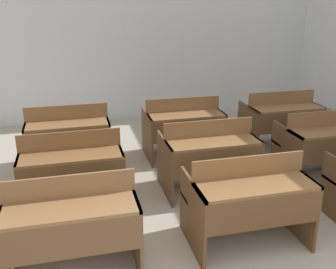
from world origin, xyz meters
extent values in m
cube|color=silver|center=(0.00, 5.89, 1.44)|extent=(6.75, 0.06, 2.87)
cube|color=brown|center=(-1.97, 1.57, 0.34)|extent=(0.03, 0.73, 0.68)
cube|color=brown|center=(-0.92, 1.57, 0.34)|extent=(0.03, 0.73, 0.68)
cube|color=brown|center=(-1.44, 1.40, 0.66)|extent=(1.09, 0.38, 0.03)
cube|color=brown|center=(-1.44, 1.22, 0.49)|extent=(1.03, 0.02, 0.30)
cube|color=brown|center=(-1.44, 1.58, 0.77)|extent=(1.09, 0.02, 0.20)
cube|color=brown|center=(-1.44, 1.80, 0.40)|extent=(1.09, 0.26, 0.03)
cube|color=brown|center=(-1.44, 1.80, 0.15)|extent=(1.03, 0.04, 0.04)
cube|color=brown|center=(-0.38, 1.58, 0.34)|extent=(0.03, 0.73, 0.68)
cube|color=brown|center=(0.68, 1.58, 0.34)|extent=(0.03, 0.73, 0.68)
cube|color=brown|center=(0.15, 1.41, 0.66)|extent=(1.09, 0.38, 0.03)
cube|color=brown|center=(0.15, 1.23, 0.49)|extent=(1.03, 0.02, 0.30)
cube|color=brown|center=(0.15, 1.59, 0.77)|extent=(1.09, 0.02, 0.20)
cube|color=brown|center=(0.15, 1.82, 0.40)|extent=(1.09, 0.26, 0.03)
cube|color=brown|center=(0.15, 1.82, 0.15)|extent=(1.03, 0.04, 0.04)
cube|color=brown|center=(-1.95, 2.68, 0.34)|extent=(0.03, 0.73, 0.68)
cube|color=brown|center=(-0.89, 2.68, 0.34)|extent=(0.03, 0.73, 0.68)
cube|color=brown|center=(-1.42, 2.50, 0.66)|extent=(1.09, 0.38, 0.03)
cube|color=brown|center=(-1.42, 2.32, 0.49)|extent=(1.03, 0.02, 0.30)
cube|color=brown|center=(-1.42, 2.68, 0.77)|extent=(1.09, 0.02, 0.20)
cube|color=brown|center=(-1.42, 2.91, 0.40)|extent=(1.09, 0.26, 0.03)
cube|color=brown|center=(-1.42, 2.91, 0.15)|extent=(1.03, 0.04, 0.04)
cube|color=brown|center=(-0.36, 2.70, 0.34)|extent=(0.03, 0.73, 0.68)
cube|color=brown|center=(0.69, 2.70, 0.34)|extent=(0.03, 0.73, 0.68)
cube|color=brown|center=(0.16, 2.52, 0.66)|extent=(1.09, 0.38, 0.03)
cube|color=brown|center=(0.16, 2.34, 0.49)|extent=(1.03, 0.02, 0.30)
cube|color=brown|center=(0.16, 2.70, 0.77)|extent=(1.09, 0.02, 0.20)
cube|color=brown|center=(0.16, 2.93, 0.40)|extent=(1.09, 0.26, 0.03)
cube|color=brown|center=(0.16, 2.93, 0.15)|extent=(1.03, 0.04, 0.04)
cube|color=brown|center=(1.21, 2.71, 0.34)|extent=(0.03, 0.73, 0.68)
cube|color=brown|center=(1.74, 2.53, 0.66)|extent=(1.09, 0.38, 0.03)
cube|color=brown|center=(1.74, 2.71, 0.77)|extent=(1.09, 0.02, 0.20)
cube|color=brown|center=(1.74, 2.94, 0.40)|extent=(1.09, 0.26, 0.03)
cube|color=brown|center=(1.74, 2.94, 0.15)|extent=(1.03, 0.04, 0.04)
cube|color=brown|center=(-1.97, 3.79, 0.34)|extent=(0.03, 0.73, 0.68)
cube|color=brown|center=(-0.92, 3.79, 0.34)|extent=(0.03, 0.73, 0.68)
cube|color=brown|center=(-1.45, 3.61, 0.66)|extent=(1.09, 0.38, 0.03)
cube|color=brown|center=(-1.45, 3.43, 0.49)|extent=(1.03, 0.02, 0.30)
cube|color=brown|center=(-1.45, 3.79, 0.77)|extent=(1.09, 0.02, 0.20)
cube|color=brown|center=(-1.45, 4.02, 0.40)|extent=(1.09, 0.26, 0.03)
cube|color=brown|center=(-1.45, 4.02, 0.15)|extent=(1.03, 0.04, 0.04)
cube|color=brown|center=(-0.35, 3.81, 0.34)|extent=(0.03, 0.73, 0.68)
cube|color=brown|center=(0.70, 3.81, 0.34)|extent=(0.03, 0.73, 0.68)
cube|color=brown|center=(0.17, 3.63, 0.66)|extent=(1.09, 0.38, 0.03)
cube|color=brown|center=(0.17, 3.45, 0.49)|extent=(1.03, 0.02, 0.30)
cube|color=brown|center=(0.17, 3.81, 0.77)|extent=(1.09, 0.02, 0.20)
cube|color=brown|center=(0.17, 4.04, 0.40)|extent=(1.09, 0.26, 0.03)
cube|color=brown|center=(0.17, 4.04, 0.15)|extent=(1.03, 0.04, 0.04)
cube|color=brown|center=(1.21, 3.80, 0.34)|extent=(0.03, 0.73, 0.68)
cube|color=brown|center=(2.27, 3.80, 0.34)|extent=(0.03, 0.73, 0.68)
cube|color=brown|center=(1.74, 3.63, 0.66)|extent=(1.09, 0.38, 0.03)
cube|color=brown|center=(1.74, 3.45, 0.49)|extent=(1.03, 0.02, 0.30)
cube|color=brown|center=(1.74, 3.81, 0.77)|extent=(1.09, 0.02, 0.20)
cube|color=brown|center=(1.74, 4.04, 0.40)|extent=(1.09, 0.26, 0.03)
cube|color=brown|center=(1.74, 4.04, 0.15)|extent=(1.03, 0.04, 0.04)
cylinder|color=#474C51|center=(3.03, 4.48, 0.16)|extent=(0.25, 0.25, 0.31)
camera|label=1|loc=(-1.36, -1.40, 2.23)|focal=42.00mm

